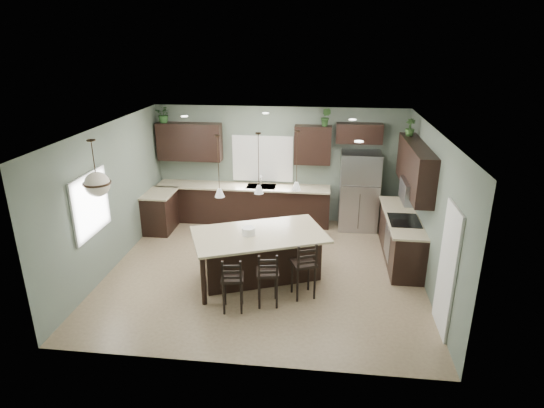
{
  "coord_description": "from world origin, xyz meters",
  "views": [
    {
      "loc": [
        1.07,
        -7.86,
        4.31
      ],
      "look_at": [
        0.1,
        0.4,
        1.25
      ],
      "focal_mm": 30.0,
      "sensor_mm": 36.0,
      "label": 1
    }
  ],
  "objects_px": {
    "kitchen_island": "(259,256)",
    "refrigerator": "(359,191)",
    "bar_stool_center": "(268,278)",
    "serving_dish": "(249,231)",
    "bar_stool_right": "(303,269)",
    "plant_back_left": "(164,114)",
    "bar_stool_left": "(233,283)"
  },
  "relations": [
    {
      "from": "kitchen_island",
      "to": "refrigerator",
      "type": "bearing_deg",
      "value": 31.86
    },
    {
      "from": "refrigerator",
      "to": "kitchen_island",
      "type": "relative_size",
      "value": 0.77
    },
    {
      "from": "refrigerator",
      "to": "bar_stool_center",
      "type": "distance_m",
      "value": 3.99
    },
    {
      "from": "bar_stool_center",
      "to": "refrigerator",
      "type": "bearing_deg",
      "value": 54.62
    },
    {
      "from": "serving_dish",
      "to": "kitchen_island",
      "type": "bearing_deg",
      "value": 22.1
    },
    {
      "from": "bar_stool_right",
      "to": "plant_back_left",
      "type": "bearing_deg",
      "value": 114.03
    },
    {
      "from": "kitchen_island",
      "to": "serving_dish",
      "type": "distance_m",
      "value": 0.57
    },
    {
      "from": "plant_back_left",
      "to": "bar_stool_right",
      "type": "bearing_deg",
      "value": -43.96
    },
    {
      "from": "bar_stool_left",
      "to": "bar_stool_right",
      "type": "height_order",
      "value": "bar_stool_right"
    },
    {
      "from": "refrigerator",
      "to": "plant_back_left",
      "type": "bearing_deg",
      "value": 178.18
    },
    {
      "from": "serving_dish",
      "to": "bar_stool_right",
      "type": "xyz_separation_m",
      "value": [
        1.03,
        -0.46,
        -0.47
      ]
    },
    {
      "from": "bar_stool_right",
      "to": "bar_stool_center",
      "type": "bearing_deg",
      "value": -172.36
    },
    {
      "from": "bar_stool_center",
      "to": "plant_back_left",
      "type": "relative_size",
      "value": 2.49
    },
    {
      "from": "bar_stool_left",
      "to": "bar_stool_center",
      "type": "height_order",
      "value": "bar_stool_center"
    },
    {
      "from": "bar_stool_right",
      "to": "plant_back_left",
      "type": "height_order",
      "value": "plant_back_left"
    },
    {
      "from": "serving_dish",
      "to": "bar_stool_center",
      "type": "relative_size",
      "value": 0.24
    },
    {
      "from": "refrigerator",
      "to": "kitchen_island",
      "type": "height_order",
      "value": "refrigerator"
    },
    {
      "from": "kitchen_island",
      "to": "plant_back_left",
      "type": "bearing_deg",
      "value": 110.93
    },
    {
      "from": "refrigerator",
      "to": "kitchen_island",
      "type": "bearing_deg",
      "value": -126.04
    },
    {
      "from": "kitchen_island",
      "to": "bar_stool_left",
      "type": "height_order",
      "value": "bar_stool_left"
    },
    {
      "from": "kitchen_island",
      "to": "bar_stool_center",
      "type": "xyz_separation_m",
      "value": [
        0.26,
        -0.87,
        0.04
      ]
    },
    {
      "from": "refrigerator",
      "to": "bar_stool_left",
      "type": "relative_size",
      "value": 1.87
    },
    {
      "from": "refrigerator",
      "to": "bar_stool_left",
      "type": "xyz_separation_m",
      "value": [
        -2.27,
        -3.81,
        -0.43
      ]
    },
    {
      "from": "bar_stool_left",
      "to": "plant_back_left",
      "type": "bearing_deg",
      "value": 112.29
    },
    {
      "from": "kitchen_island",
      "to": "bar_stool_center",
      "type": "bearing_deg",
      "value": -95.21
    },
    {
      "from": "kitchen_island",
      "to": "bar_stool_left",
      "type": "relative_size",
      "value": 2.43
    },
    {
      "from": "kitchen_island",
      "to": "plant_back_left",
      "type": "xyz_separation_m",
      "value": [
        -2.67,
        2.86,
        2.14
      ]
    },
    {
      "from": "refrigerator",
      "to": "bar_stool_left",
      "type": "height_order",
      "value": "refrigerator"
    },
    {
      "from": "bar_stool_right",
      "to": "plant_back_left",
      "type": "xyz_separation_m",
      "value": [
        -3.52,
        3.39,
        2.07
      ]
    },
    {
      "from": "refrigerator",
      "to": "bar_stool_center",
      "type": "bearing_deg",
      "value": -115.56
    },
    {
      "from": "kitchen_island",
      "to": "bar_stool_center",
      "type": "distance_m",
      "value": 0.91
    },
    {
      "from": "refrigerator",
      "to": "serving_dish",
      "type": "distance_m",
      "value": 3.53
    }
  ]
}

